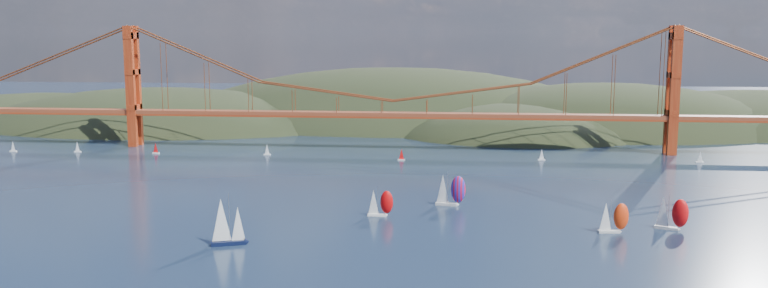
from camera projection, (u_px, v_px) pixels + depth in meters
ground at (316, 281)px, 158.20m from camera, size 1200.00×1200.00×0.00m
headlands at (486, 146)px, 429.24m from camera, size 725.00×225.00×96.00m
bridge at (389, 78)px, 330.67m from camera, size 552.00×12.00×55.00m
sloop_navy at (226, 222)px, 184.36m from camera, size 8.95×6.57×13.13m
racer_0 at (380, 202)px, 213.59m from camera, size 7.35×2.98×8.47m
racer_1 at (613, 217)px, 195.69m from camera, size 7.96×3.57×9.02m
racer_2 at (671, 213)px, 198.90m from camera, size 8.68×6.00×9.72m
racer_rwb at (450, 189)px, 226.49m from camera, size 9.38×4.83×10.54m
distant_boat_0 at (13, 146)px, 329.04m from camera, size 3.00×2.00×4.70m
distant_boat_1 at (77, 147)px, 327.69m from camera, size 3.00×2.00×4.70m
distant_boat_2 at (156, 148)px, 323.91m from camera, size 3.00×2.00×4.70m
distant_boat_3 at (267, 150)px, 320.08m from camera, size 3.00×2.00×4.70m
distant_boat_4 at (700, 157)px, 300.65m from camera, size 3.00×2.00×4.70m
distant_boat_8 at (542, 155)px, 306.70m from camera, size 3.00×2.00×4.70m
distant_boat_9 at (401, 155)px, 306.77m from camera, size 3.00×2.00×4.70m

